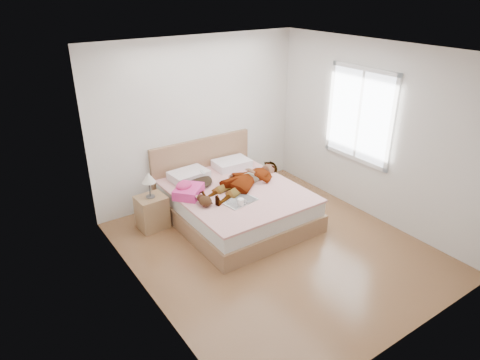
# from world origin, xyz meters

# --- Properties ---
(ground) EXTENTS (4.00, 4.00, 0.00)m
(ground) POSITION_xyz_m (0.00, 0.00, 0.00)
(ground) COLOR #4C3117
(ground) RESTS_ON ground
(woman) EXTENTS (1.69, 1.02, 0.22)m
(woman) POSITION_xyz_m (0.21, 1.02, 0.62)
(woman) COLOR white
(woman) RESTS_ON bed
(hair) EXTENTS (0.56, 0.63, 0.08)m
(hair) POSITION_xyz_m (-0.36, 1.47, 0.55)
(hair) COLOR black
(hair) RESTS_ON bed
(phone) EXTENTS (0.07, 0.10, 0.05)m
(phone) POSITION_xyz_m (-0.29, 1.42, 0.68)
(phone) COLOR silver
(phone) RESTS_ON bed
(room_shell) EXTENTS (4.00, 4.00, 4.00)m
(room_shell) POSITION_xyz_m (1.77, 0.30, 1.50)
(room_shell) COLOR white
(room_shell) RESTS_ON ground
(bed) EXTENTS (1.80, 2.08, 1.00)m
(bed) POSITION_xyz_m (0.00, 1.04, 0.28)
(bed) COLOR brown
(bed) RESTS_ON ground
(towel) EXTENTS (0.55, 0.54, 0.23)m
(towel) POSITION_xyz_m (-0.69, 1.17, 0.60)
(towel) COLOR #FF45A7
(towel) RESTS_ON bed
(magazine) EXTENTS (0.51, 0.37, 0.03)m
(magazine) POSITION_xyz_m (-0.17, 0.61, 0.52)
(magazine) COLOR white
(magazine) RESTS_ON bed
(coffee_mug) EXTENTS (0.14, 0.11, 0.10)m
(coffee_mug) POSITION_xyz_m (-0.23, 0.49, 0.56)
(coffee_mug) COLOR white
(coffee_mug) RESTS_ON bed
(plush_toy) EXTENTS (0.20, 0.27, 0.14)m
(plush_toy) POSITION_xyz_m (-0.64, 0.78, 0.59)
(plush_toy) COLOR #32190E
(plush_toy) RESTS_ON bed
(nightstand) EXTENTS (0.42, 0.38, 0.87)m
(nightstand) POSITION_xyz_m (-1.14, 1.46, 0.29)
(nightstand) COLOR olive
(nightstand) RESTS_ON ground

